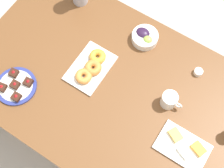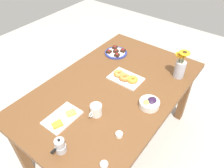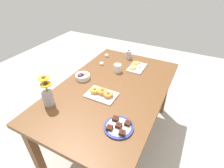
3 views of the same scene
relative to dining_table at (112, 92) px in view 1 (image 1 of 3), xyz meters
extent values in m
plane|color=#B7B2A8|center=(0.00, 0.00, -0.65)|extent=(6.00, 6.00, 0.00)
cube|color=brown|center=(0.00, 0.00, 0.07)|extent=(1.60, 1.00, 0.04)
cube|color=brown|center=(-0.72, 0.42, -0.30)|extent=(0.07, 0.07, 0.70)
cylinder|color=white|center=(0.30, 0.08, 0.13)|extent=(0.08, 0.08, 0.09)
cylinder|color=brown|center=(0.30, 0.08, 0.17)|extent=(0.07, 0.07, 0.00)
torus|color=white|center=(0.35, 0.08, 0.13)|extent=(0.05, 0.01, 0.05)
cylinder|color=white|center=(0.00, 0.35, 0.11)|extent=(0.15, 0.15, 0.05)
ellipsoid|color=#2D1938|center=(-0.02, 0.36, 0.13)|extent=(0.08, 0.07, 0.04)
ellipsoid|color=#9EC14C|center=(0.03, 0.33, 0.13)|extent=(0.05, 0.05, 0.04)
cube|color=white|center=(0.48, -0.08, 0.09)|extent=(0.26, 0.17, 0.01)
cube|color=#EFB74C|center=(0.42, -0.05, 0.11)|extent=(0.09, 0.08, 0.02)
cube|color=white|center=(0.50, -0.10, 0.11)|extent=(0.08, 0.07, 0.02)
cube|color=orange|center=(0.55, -0.05, 0.11)|extent=(0.08, 0.07, 0.02)
cube|color=white|center=(-0.16, 0.03, 0.09)|extent=(0.19, 0.28, 0.01)
torus|color=#DE8A3E|center=(-0.16, -0.04, 0.12)|extent=(0.12, 0.12, 0.04)
torus|color=orange|center=(-0.14, 0.03, 0.12)|extent=(0.12, 0.12, 0.04)
torus|color=gold|center=(-0.16, 0.10, 0.12)|extent=(0.12, 0.12, 0.04)
cylinder|color=white|center=(0.36, 0.33, 0.10)|extent=(0.05, 0.05, 0.03)
cylinder|color=maroon|center=(0.36, 0.33, 0.11)|extent=(0.04, 0.04, 0.01)
cylinder|color=navy|center=(-0.44, -0.28, 0.09)|extent=(0.22, 0.22, 0.01)
cylinder|color=white|center=(-0.44, -0.28, 0.09)|extent=(0.18, 0.18, 0.01)
cube|color=#381E14|center=(-0.49, -0.23, 0.11)|extent=(0.05, 0.05, 0.02)
cone|color=red|center=(-0.49, -0.23, 0.13)|extent=(0.02, 0.02, 0.01)
cube|color=#381E14|center=(-0.39, -0.23, 0.11)|extent=(0.05, 0.05, 0.02)
cone|color=red|center=(-0.39, -0.23, 0.13)|extent=(0.02, 0.02, 0.01)
cube|color=#381E14|center=(-0.49, -0.33, 0.11)|extent=(0.05, 0.05, 0.02)
cone|color=red|center=(-0.49, -0.33, 0.13)|extent=(0.02, 0.02, 0.01)
cube|color=#381E14|center=(-0.39, -0.33, 0.11)|extent=(0.05, 0.05, 0.02)
cone|color=red|center=(-0.39, -0.33, 0.13)|extent=(0.02, 0.02, 0.01)
cube|color=#381E14|center=(-0.44, -0.28, 0.11)|extent=(0.05, 0.05, 0.02)
cone|color=red|center=(-0.44, -0.28, 0.13)|extent=(0.02, 0.02, 0.01)
camera|label=1|loc=(0.34, -0.53, 1.66)|focal=50.00mm
camera|label=2|loc=(1.08, 0.81, 1.28)|focal=35.00mm
camera|label=3|loc=(-1.24, -0.64, 1.10)|focal=28.00mm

